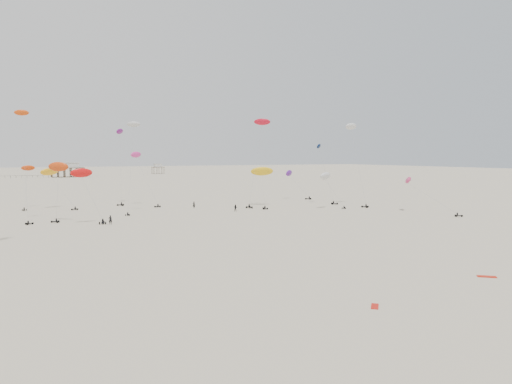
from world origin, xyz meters
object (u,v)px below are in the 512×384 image
rig_4 (417,186)px  spectator_0 (110,224)px  pavilion_small (158,169)px  rig_0 (27,178)px  pavilion_main (68,171)px  rig_9 (120,151)px

rig_4 → spectator_0: rig_4 is taller
pavilion_small → rig_0: rig_0 is taller
rig_0 → pavilion_small: bearing=-104.7°
rig_0 → rig_4: (89.81, -55.17, -1.65)m
rig_0 → spectator_0: 46.35m
pavilion_small → rig_4: 289.19m
pavilion_main → rig_0: size_ratio=1.57×
rig_4 → spectator_0: size_ratio=8.03×
pavilion_main → rig_9: rig_9 is taller
rig_4 → spectator_0: bearing=-56.5°
pavilion_small → spectator_0: 290.43m
rig_4 → pavilion_small: bearing=-139.9°
pavilion_main → rig_9: size_ratio=0.91×
pavilion_small → pavilion_main: bearing=-156.8°
rig_9 → spectator_0: 48.39m
pavilion_small → rig_4: bearing=-92.3°
pavilion_main → pavilion_small: size_ratio=2.33×
rig_4 → rig_9: bearing=-88.8°
rig_9 → pavilion_small: bearing=6.8°
pavilion_main → rig_9: (-5.96, -202.71, 11.69)m
spectator_0 → pavilion_main: bearing=-77.5°
rig_4 → rig_9: (-64.14, 56.23, 9.26)m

